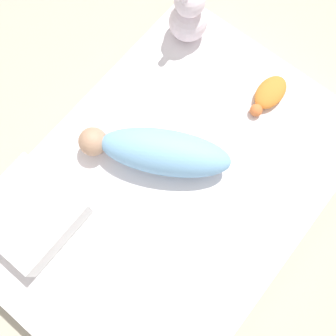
{
  "coord_description": "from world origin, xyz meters",
  "views": [
    {
      "loc": [
        0.3,
        0.23,
        1.68
      ],
      "look_at": [
        -0.03,
        -0.04,
        0.24
      ],
      "focal_mm": 42.0,
      "sensor_mm": 36.0,
      "label": 1
    }
  ],
  "objects_px": {
    "pillow": "(30,214)",
    "turtle_plush": "(269,94)",
    "bunny_plush": "(189,15)",
    "swaddled_baby": "(159,152)"
  },
  "relations": [
    {
      "from": "pillow",
      "to": "bunny_plush",
      "type": "height_order",
      "value": "bunny_plush"
    },
    {
      "from": "turtle_plush",
      "to": "bunny_plush",
      "type": "bearing_deg",
      "value": -94.37
    },
    {
      "from": "pillow",
      "to": "turtle_plush",
      "type": "relative_size",
      "value": 1.53
    },
    {
      "from": "swaddled_baby",
      "to": "bunny_plush",
      "type": "height_order",
      "value": "bunny_plush"
    },
    {
      "from": "swaddled_baby",
      "to": "turtle_plush",
      "type": "bearing_deg",
      "value": -139.41
    },
    {
      "from": "swaddled_baby",
      "to": "turtle_plush",
      "type": "height_order",
      "value": "swaddled_baby"
    },
    {
      "from": "swaddled_baby",
      "to": "bunny_plush",
      "type": "distance_m",
      "value": 0.59
    },
    {
      "from": "swaddled_baby",
      "to": "bunny_plush",
      "type": "relative_size",
      "value": 1.56
    },
    {
      "from": "pillow",
      "to": "bunny_plush",
      "type": "bearing_deg",
      "value": -177.08
    },
    {
      "from": "pillow",
      "to": "turtle_plush",
      "type": "bearing_deg",
      "value": 157.53
    }
  ]
}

